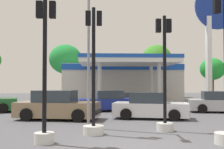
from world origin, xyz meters
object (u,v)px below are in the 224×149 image
traffic_signal_1 (45,88)px  tree_2 (157,60)px  station_pole_sign (218,18)px  traffic_signal_2 (165,89)px  tree_1 (65,59)px  traffic_signal_0 (94,94)px  car_2 (219,103)px  car_4 (106,102)px  tree_3 (212,69)px  car_0 (58,106)px  car_3 (150,107)px  corner_streetlamp (88,22)px

traffic_signal_1 → tree_2: size_ratio=0.67×
station_pole_sign → traffic_signal_2: size_ratio=2.56×
tree_1 → traffic_signal_0: bearing=-81.0°
car_2 → tree_2: size_ratio=0.59×
car_4 → tree_1: (-5.00, 17.91, 4.53)m
tree_2 → tree_3: bearing=-0.2°
car_0 → traffic_signal_2: size_ratio=0.98×
car_4 → traffic_signal_2: traffic_signal_2 is taller
car_0 → car_3: (5.11, 0.12, -0.06)m
traffic_signal_0 → tree_2: tree_2 is taller
car_0 → car_3: 5.11m
station_pole_sign → car_2: size_ratio=2.89×
car_4 → traffic_signal_0: size_ratio=0.88×
car_0 → car_3: size_ratio=1.07×
car_0 → traffic_signal_2: bearing=-37.4°
car_2 → tree_1: tree_1 is taller
traffic_signal_1 → traffic_signal_2: bearing=25.3°
station_pole_sign → car_3: size_ratio=2.81×
traffic_signal_1 → tree_3: bearing=58.2°
traffic_signal_0 → traffic_signal_1: 2.21m
tree_2 → tree_3: (7.84, -0.02, -1.26)m
car_2 → traffic_signal_1: (-9.94, -9.08, 1.17)m
car_0 → tree_3: (18.15, 22.59, 3.17)m
station_pole_sign → car_3: (-7.89, -8.94, -7.17)m
station_pole_sign → car_2: 9.67m
car_2 → tree_2: bearing=90.2°
tree_3 → car_0: bearing=-128.8°
car_4 → corner_streetlamp: corner_streetlamp is taller
traffic_signal_0 → car_4: bearing=85.2°
corner_streetlamp → tree_1: bearing=98.9°
car_2 → traffic_signal_0: (-8.36, -7.57, 0.90)m
car_3 → tree_2: tree_2 is taller
traffic_signal_0 → tree_3: bearing=59.2°
car_0 → corner_streetlamp: corner_streetlamp is taller
car_0 → car_2: size_ratio=1.11×
car_0 → tree_1: size_ratio=0.66×
car_0 → traffic_signal_0: (2.03, -4.43, 0.83)m
car_0 → station_pole_sign: bearing=34.9°
traffic_signal_0 → traffic_signal_2: traffic_signal_0 is taller
car_2 → tree_3: tree_3 is taller
car_3 → tree_3: bearing=59.9°
station_pole_sign → corner_streetlamp: size_ratio=1.57×
car_0 → tree_3: tree_3 is taller
car_4 → tree_3: bearing=49.7°
car_0 → traffic_signal_1: bearing=-85.8°
traffic_signal_0 → corner_streetlamp: (-0.24, 1.22, 3.09)m
car_0 → car_4: size_ratio=1.09×
car_4 → tree_2: tree_2 is taller
traffic_signal_1 → traffic_signal_2: traffic_signal_1 is taller
car_2 → traffic_signal_1: 13.52m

